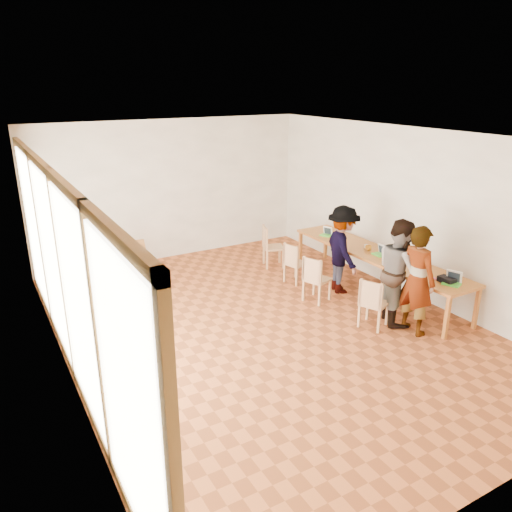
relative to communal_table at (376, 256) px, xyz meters
The scene contains 25 objects.
ground 2.61m from the communal_table, behind, with size 8.00×8.00×0.00m, color #B0592A.
wall_back 4.59m from the communal_table, 123.61° to the left, with size 6.00×0.10×3.00m, color white.
wall_front 4.98m from the communal_table, 120.54° to the right, with size 6.00×0.10×3.00m, color white.
wall_right 0.97m from the communal_table, 25.45° to the right, with size 0.10×8.00×3.00m, color white.
window_wall 5.52m from the communal_table, behind, with size 0.10×8.00×3.00m, color white.
ceiling 3.42m from the communal_table, behind, with size 6.00×8.00×0.04m, color white.
communal_table is the anchor object (origin of this frame).
side_table 4.78m from the communal_table, 146.43° to the left, with size 0.90×0.90×0.75m.
chair_near 1.56m from the communal_table, 134.47° to the right, with size 0.52×0.52×0.44m.
chair_mid 1.30m from the communal_table, behind, with size 0.51×0.51×0.45m.
chair_far 1.55m from the communal_table, 135.66° to the left, with size 0.45×0.45×0.43m.
chair_empty 2.35m from the communal_table, 115.91° to the left, with size 0.52×0.52×0.47m.
chair_spare 5.08m from the communal_table, 159.39° to the left, with size 0.61×0.61×0.49m.
person_near 1.62m from the communal_table, 111.15° to the right, with size 0.63×0.41×1.73m, color gray.
person_mid 1.22m from the communal_table, 116.15° to the right, with size 0.84×0.65×1.72m, color gray.
person_far 0.64m from the communal_table, 150.07° to the left, with size 1.06×0.61×1.63m, color gray.
laptop_near 1.69m from the communal_table, 89.91° to the right, with size 0.30×0.31×0.22m.
laptop_mid 0.15m from the communal_table, 92.38° to the right, with size 0.20×0.23×0.19m.
laptop_far 1.35m from the communal_table, 94.86° to the left, with size 0.25×0.27×0.18m.
yellow_mug 0.23m from the communal_table, 94.82° to the left, with size 0.12×0.12×0.09m, color orange.
green_bottle 0.60m from the communal_table, 113.72° to the right, with size 0.07×0.07×0.28m, color #1A683B.
clear_glass 0.62m from the communal_table, 64.74° to the right, with size 0.07×0.07×0.09m, color silver.
condiment_cup 0.35m from the communal_table, 82.09° to the left, with size 0.08×0.08×0.06m, color white.
pink_phone 1.41m from the communal_table, 92.76° to the right, with size 0.05×0.10×0.01m, color #D23F80.
black_pouch 1.61m from the communal_table, 91.16° to the right, with size 0.16×0.26×0.09m, color black.
Camera 1 is at (-3.73, -6.15, 3.74)m, focal length 35.00 mm.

